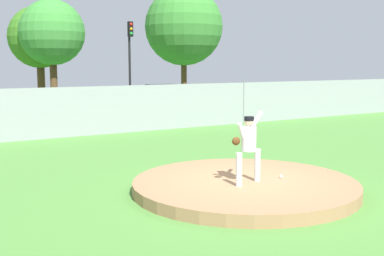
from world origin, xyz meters
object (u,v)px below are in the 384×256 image
Objects in this scene: parked_car_red at (168,102)px; traffic_light_far at (130,51)px; baseball at (281,177)px; parked_car_charcoal at (43,108)px; pitcher_youth at (248,143)px; traffic_cone_orange at (245,110)px.

traffic_light_far reaches higher than parked_car_red.
baseball is 14.83m from parked_car_charcoal.
parked_car_red is at bearing 67.62° from pitcher_youth.
parked_car_red is 0.82× the size of traffic_light_far.
pitcher_youth reaches higher than baseball.
pitcher_youth is at bearing -107.06° from traffic_light_far.
parked_car_red is (5.08, 14.69, 0.53)m from baseball.
parked_car_charcoal is (-0.58, 14.75, -0.40)m from pitcher_youth.
pitcher_youth reaches higher than traffic_cone_orange.
pitcher_youth is at bearing -179.53° from baseball.
parked_car_red is 7.96× the size of traffic_cone_orange.
parked_car_charcoal is (-1.55, 14.74, 0.47)m from baseball.
baseball is (0.97, 0.01, -0.87)m from pitcher_youth.
traffic_cone_orange is (9.27, 13.39, -0.03)m from baseball.
traffic_light_far is (-0.16, 4.49, 2.81)m from parked_car_red.
baseball is at bearing -83.99° from parked_car_charcoal.
traffic_light_far is at bearing 72.94° from pitcher_youth.
baseball is 0.01× the size of traffic_light_far.
traffic_cone_orange is at bearing -7.13° from parked_car_charcoal.
pitcher_youth is 16.89m from traffic_cone_orange.
baseball is 0.02× the size of parked_car_charcoal.
traffic_light_far is (5.89, 19.19, 2.47)m from pitcher_youth.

